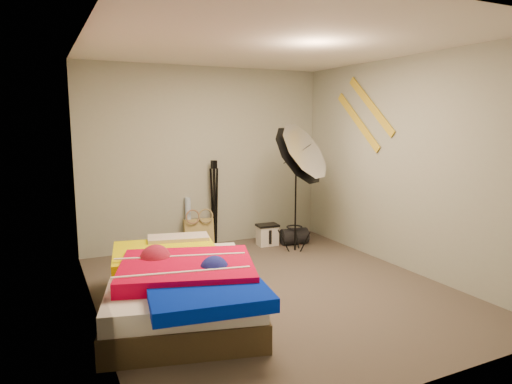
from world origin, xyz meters
TOP-DOWN VIEW (x-y plane):
  - floor at (0.00, 0.00)m, footprint 4.00×4.00m
  - ceiling at (0.00, 0.00)m, footprint 4.00×4.00m
  - wall_back at (0.00, 2.00)m, footprint 3.50×0.00m
  - wall_front at (0.00, -2.00)m, footprint 3.50×0.00m
  - wall_left at (-1.75, 0.00)m, footprint 0.00×4.00m
  - wall_right at (1.75, 0.00)m, footprint 0.00×4.00m
  - tote_bag at (-0.18, 1.86)m, footprint 0.43×0.23m
  - wrapping_roll at (-0.31, 1.90)m, footprint 0.12×0.22m
  - camera_case at (0.75, 1.56)m, footprint 0.29×0.22m
  - duffel_bag at (1.11, 1.43)m, footprint 0.41×0.28m
  - wall_stripe_upper at (1.73, 0.60)m, footprint 0.02×0.91m
  - wall_stripe_lower at (1.73, 0.85)m, footprint 0.02×0.91m
  - bed at (-1.03, -0.18)m, footprint 1.70×2.18m
  - photo_umbrella at (0.89, 0.99)m, footprint 0.87×0.98m
  - camera_tripod at (0.07, 1.88)m, footprint 0.08×0.08m

SIDE VIEW (x-z plane):
  - floor at x=0.00m, z-range 0.00..0.00m
  - duffel_bag at x=1.11m, z-range 0.00..0.23m
  - camera_case at x=0.75m, z-range 0.00..0.28m
  - tote_bag at x=-0.18m, z-range -0.01..0.41m
  - bed at x=-1.03m, z-range 0.00..0.54m
  - wrapping_roll at x=-0.31m, z-range 0.00..0.71m
  - camera_tripod at x=0.07m, z-range 0.09..1.31m
  - wall_back at x=0.00m, z-range -0.50..3.00m
  - wall_front at x=0.00m, z-range -0.50..3.00m
  - wall_left at x=-1.75m, z-range -0.75..3.25m
  - wall_right at x=1.75m, z-range -0.75..3.25m
  - photo_umbrella at x=0.89m, z-range 0.40..2.22m
  - wall_stripe_lower at x=1.73m, z-range 1.36..2.14m
  - wall_stripe_upper at x=1.73m, z-range 1.56..2.34m
  - ceiling at x=0.00m, z-range 2.50..2.50m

